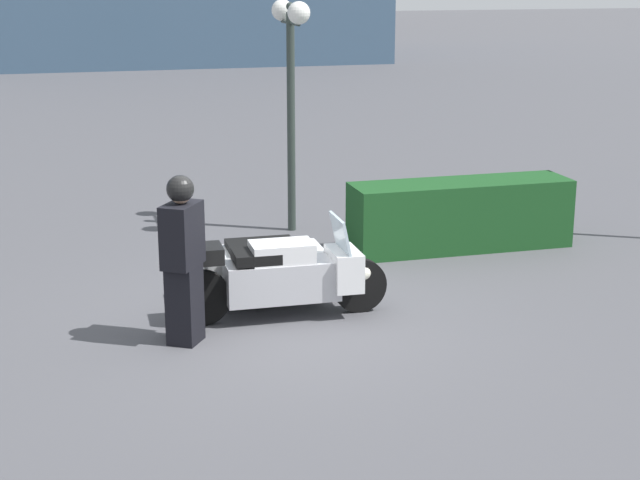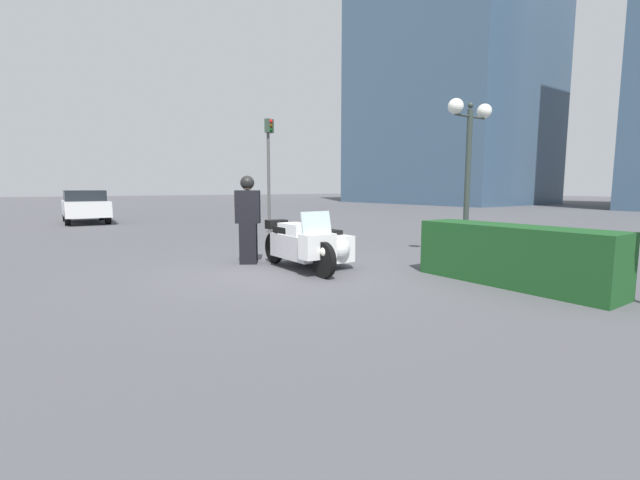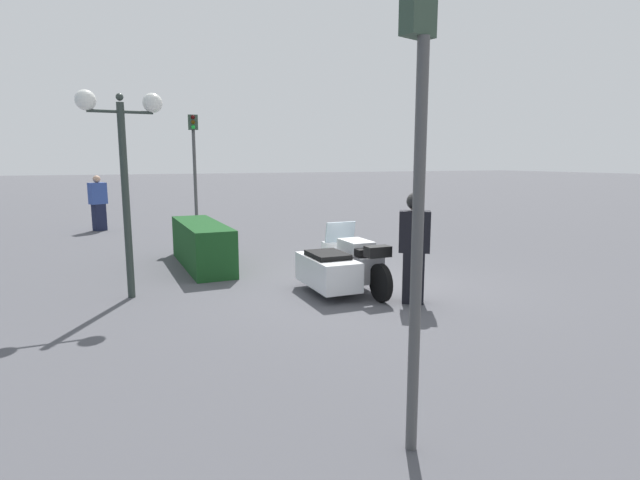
% 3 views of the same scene
% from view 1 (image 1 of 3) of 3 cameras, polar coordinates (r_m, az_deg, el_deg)
% --- Properties ---
extents(ground_plane, '(160.00, 160.00, 0.00)m').
position_cam_1_polar(ground_plane, '(10.97, -2.64, -4.94)').
color(ground_plane, '#4C4C51').
extents(police_motorcycle, '(2.45, 1.30, 1.15)m').
position_cam_1_polar(police_motorcycle, '(11.34, -2.41, -1.79)').
color(police_motorcycle, black).
rests_on(police_motorcycle, ground).
extents(officer_rider, '(0.52, 0.57, 1.81)m').
position_cam_1_polar(officer_rider, '(10.27, -7.99, -0.91)').
color(officer_rider, black).
rests_on(officer_rider, ground).
extents(hedge_bush_curbside, '(3.14, 0.82, 0.96)m').
position_cam_1_polar(hedge_bush_curbside, '(13.96, 8.16, 1.46)').
color(hedge_bush_curbside, '#19471E').
rests_on(hedge_bush_curbside, ground).
extents(twin_lamp_post, '(0.32, 1.32, 3.40)m').
position_cam_1_polar(twin_lamp_post, '(14.45, -1.72, 10.57)').
color(twin_lamp_post, '#2D3833').
rests_on(twin_lamp_post, ground).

